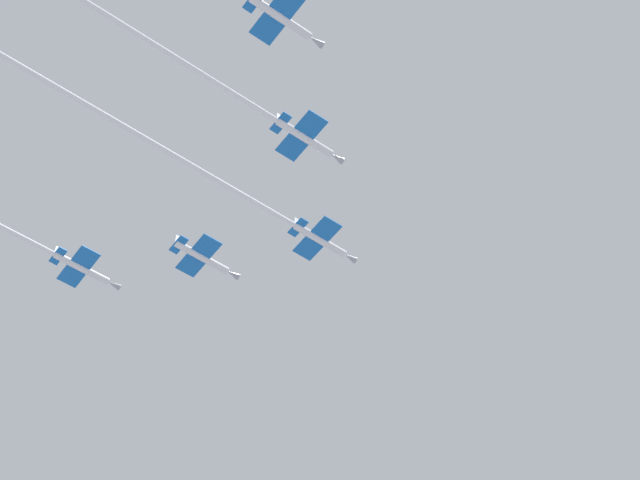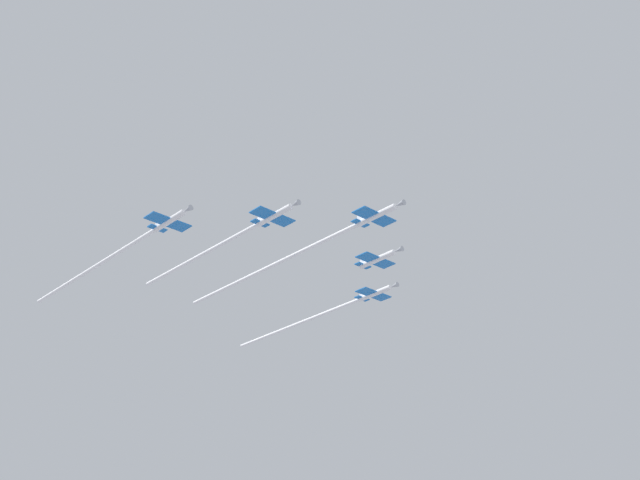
% 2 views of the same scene
% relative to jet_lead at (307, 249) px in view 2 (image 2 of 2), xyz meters
% --- Properties ---
extents(jet_lead, '(52.68, 43.21, 2.57)m').
position_rel_jet_lead_xyz_m(jet_lead, '(0.00, 0.00, 0.00)').
color(jet_lead, white).
extents(jet_port_inner, '(10.97, 9.77, 2.57)m').
position_rel_jet_lead_xyz_m(jet_port_inner, '(-14.11, -6.69, -0.15)').
color(jet_port_inner, white).
extents(jet_starboard_inner, '(40.91, 33.62, 2.57)m').
position_rel_jet_lead_xyz_m(jet_starboard_inner, '(14.10, 6.70, 0.16)').
color(jet_starboard_inner, white).
extents(jet_port_outer, '(45.48, 37.34, 2.57)m').
position_rel_jet_lead_xyz_m(jet_port_outer, '(0.39, -36.71, 0.46)').
color(jet_port_outer, white).
extents(jet_starboard_outer, '(49.16, 40.35, 2.57)m').
position_rel_jet_lead_xyz_m(jet_starboard_outer, '(37.65, 5.69, -0.46)').
color(jet_starboard_outer, white).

